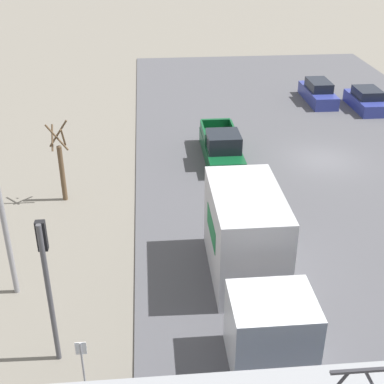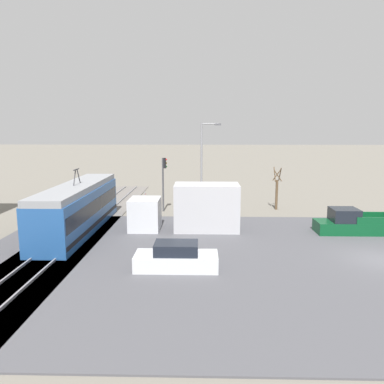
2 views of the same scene
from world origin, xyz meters
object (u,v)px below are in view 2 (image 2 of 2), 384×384
at_px(street_tree, 277,190).
at_px(street_lamp_near_crossing, 204,159).
at_px(box_truck, 192,209).
at_px(pickup_truck, 353,224).
at_px(no_parking_sign, 145,200).
at_px(light_rail_tram, 78,208).
at_px(sedan_car_1, 176,258).
at_px(traffic_light_pole, 164,177).

height_order(street_tree, street_lamp_near_crossing, street_lamp_near_crossing).
xyz_separation_m(box_truck, pickup_truck, (-0.60, -11.83, -0.93)).
xyz_separation_m(box_truck, street_lamp_near_crossing, (8.67, -0.93, 3.04)).
bearing_deg(no_parking_sign, pickup_truck, -111.12).
relative_size(box_truck, street_lamp_near_crossing, 1.00).
xyz_separation_m(pickup_truck, no_parking_sign, (6.26, 16.20, 0.48)).
distance_m(light_rail_tram, sedan_car_1, 11.01).
bearing_deg(no_parking_sign, light_rail_tram, 145.94).
relative_size(light_rail_tram, no_parking_sign, 6.45).
height_order(box_truck, traffic_light_pole, traffic_light_pole).
xyz_separation_m(traffic_light_pole, street_tree, (1.07, -10.63, -1.41)).
bearing_deg(sedan_car_1, street_lamp_near_crossing, 174.67).
height_order(sedan_car_1, street_tree, street_tree).
bearing_deg(street_lamp_near_crossing, light_rail_tram, 133.97).
height_order(traffic_light_pole, street_tree, traffic_light_pole).
height_order(box_truck, sedan_car_1, box_truck).
distance_m(light_rail_tram, pickup_truck, 20.32).
distance_m(pickup_truck, traffic_light_pole, 16.47).
height_order(light_rail_tram, sedan_car_1, light_rail_tram).
bearing_deg(light_rail_tram, street_tree, -63.59).
xyz_separation_m(light_rail_tram, street_tree, (8.12, -16.36, 0.06)).
bearing_deg(box_truck, street_lamp_near_crossing, -6.15).
bearing_deg(street_tree, traffic_light_pole, 95.74).
relative_size(box_truck, sedan_car_1, 1.81).
distance_m(box_truck, street_tree, 11.05).
bearing_deg(light_rail_tram, box_truck, -87.32).
bearing_deg(no_parking_sign, traffic_light_pole, -58.45).
height_order(box_truck, street_lamp_near_crossing, street_lamp_near_crossing).
bearing_deg(box_truck, sedan_car_1, 175.55).
bearing_deg(light_rail_tram, traffic_light_pole, -39.05).
height_order(box_truck, pickup_truck, box_truck).
height_order(box_truck, no_parking_sign, box_truck).
xyz_separation_m(light_rail_tram, street_lamp_near_crossing, (9.06, -9.39, 2.95)).
bearing_deg(street_lamp_near_crossing, pickup_truck, -130.39).
relative_size(sedan_car_1, street_lamp_near_crossing, 0.55).
xyz_separation_m(light_rail_tram, pickup_truck, (-0.21, -20.29, -1.01)).
bearing_deg(street_lamp_near_crossing, sedan_car_1, 174.67).
xyz_separation_m(sedan_car_1, street_tree, (15.77, -8.52, 1.15)).
height_order(sedan_car_1, street_lamp_near_crossing, street_lamp_near_crossing).
height_order(light_rail_tram, pickup_truck, light_rail_tram).
relative_size(pickup_truck, street_lamp_near_crossing, 0.68).
distance_m(light_rail_tram, box_truck, 8.47).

